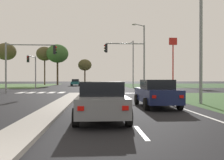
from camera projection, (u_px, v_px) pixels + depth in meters
name	position (u px, v px, depth m)	size (l,w,h in m)	color
ground_plane	(80.00, 90.00, 33.73)	(200.00, 200.00, 0.00)	black
grass_verge_far_right	(191.00, 85.00, 59.87)	(35.00, 35.00, 0.01)	#2D4C28
median_island_near	(60.00, 104.00, 14.77)	(1.20, 22.00, 0.14)	gray
median_island_far	(87.00, 85.00, 58.67)	(1.20, 36.00, 0.14)	#ADA89E
lane_dash_near	(141.00, 133.00, 7.36)	(0.14, 2.00, 0.01)	silver
lane_dash_second	(121.00, 108.00, 13.35)	(0.14, 2.00, 0.01)	silver
lane_dash_third	(113.00, 99.00, 19.33)	(0.14, 2.00, 0.01)	silver
lane_dash_fourth	(109.00, 94.00, 25.32)	(0.14, 2.00, 0.01)	silver
lane_dash_fifth	(106.00, 91.00, 31.31)	(0.14, 2.00, 0.01)	silver
edge_line_right	(167.00, 103.00, 16.22)	(0.14, 24.00, 0.01)	silver
stop_bar_near	(111.00, 93.00, 27.00)	(6.40, 0.50, 0.01)	silver
crosswalk_bar_near	(21.00, 93.00, 28.11)	(0.70, 2.80, 0.01)	silver
crosswalk_bar_second	(31.00, 93.00, 28.19)	(0.70, 2.80, 0.01)	silver
crosswalk_bar_third	(41.00, 93.00, 28.27)	(0.70, 2.80, 0.01)	silver
crosswalk_bar_fourth	(52.00, 93.00, 28.34)	(0.70, 2.80, 0.01)	silver
crosswalk_bar_fifth	(62.00, 92.00, 28.42)	(0.70, 2.80, 0.01)	silver
car_teal_near	(76.00, 82.00, 56.02)	(1.97, 4.42, 1.48)	#19565B
car_navy_second	(156.00, 93.00, 14.01)	(1.98, 4.57, 1.57)	#161E47
car_grey_third	(101.00, 100.00, 9.71)	(2.02, 4.56, 1.51)	slate
traffic_signal_near_right	(130.00, 58.00, 27.51)	(4.63, 0.32, 5.79)	gray
traffic_signal_near_left	(25.00, 58.00, 26.75)	(5.58, 0.32, 5.56)	gray
traffic_signal_far_left	(33.00, 66.00, 38.01)	(0.32, 4.74, 5.22)	gray
street_lamp_near	(204.00, 17.00, 15.77)	(2.23, 0.57, 10.07)	gray
street_lamp_second	(143.00, 54.00, 34.16)	(2.06, 1.65, 9.06)	gray
street_lamp_third	(133.00, 61.00, 44.59)	(0.59, 2.29, 8.46)	gray
fastfood_pole_sign	(173.00, 51.00, 55.42)	(1.80, 0.40, 10.83)	red
treeline_near	(6.00, 52.00, 59.19)	(4.85, 4.85, 10.19)	#423323
treeline_second	(45.00, 54.00, 61.09)	(4.12, 4.12, 9.56)	#423323
treeline_third	(57.00, 54.00, 59.91)	(5.29, 5.29, 9.97)	#423323
treeline_fourth	(85.00, 65.00, 64.17)	(3.51, 3.51, 6.68)	#423323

